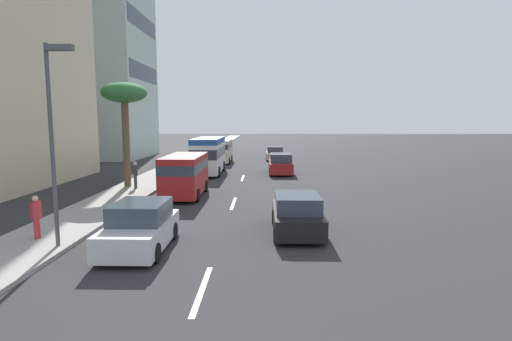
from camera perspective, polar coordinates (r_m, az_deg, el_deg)
ground_plane at (r=36.42m, az=-1.47°, el=0.08°), size 198.00×198.00×0.00m
sidewalk_right at (r=37.31m, az=-11.74°, el=0.22°), size 162.00×3.13×0.15m
lane_stripe_near at (r=11.20m, az=-7.65°, el=-16.37°), size 3.20×0.16×0.01m
lane_stripe_mid at (r=21.82m, az=-3.21°, el=-4.67°), size 3.20×0.16×0.01m
lane_stripe_far at (r=31.25m, az=-1.90°, el=-1.08°), size 3.20×0.16×0.01m
car_lead at (r=16.19m, az=5.81°, el=-6.18°), size 4.25×1.92×1.57m
minibus_second at (r=33.88m, az=-6.72°, el=2.31°), size 6.69×2.28×3.01m
car_third at (r=33.79m, az=3.50°, el=0.90°), size 4.80×1.95×1.71m
van_fourth at (r=42.66m, az=-4.97°, el=2.96°), size 5.31×2.12×2.42m
car_fifth at (r=14.60m, az=-16.10°, el=-7.77°), size 4.07×1.96×1.65m
car_sixth at (r=45.49m, az=2.68°, el=2.41°), size 4.42×1.92×1.54m
van_seventh at (r=23.99m, az=-10.05°, el=-0.34°), size 5.18×2.17×2.43m
pedestrian_near_lamp at (r=16.80m, az=-28.68°, el=-5.57°), size 0.39×0.35×1.59m
pedestrian_mid_block at (r=26.71m, az=-16.72°, el=-0.44°), size 0.39×0.35×1.70m
palm_tree at (r=27.47m, az=-18.15°, el=9.83°), size 2.88×2.88×6.72m
street_lamp at (r=15.10m, az=-26.72°, el=5.97°), size 0.24×0.97×6.81m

